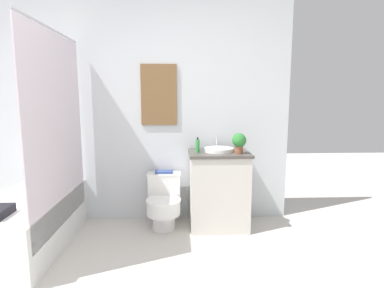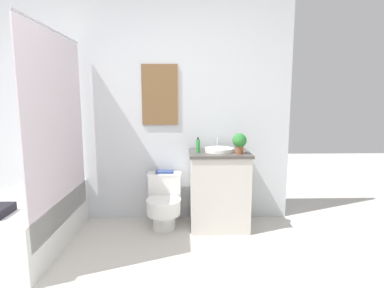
% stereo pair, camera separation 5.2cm
% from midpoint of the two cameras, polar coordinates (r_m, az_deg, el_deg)
% --- Properties ---
extents(wall_back, '(3.50, 0.07, 2.50)m').
position_cam_midpoint_polar(wall_back, '(3.42, -10.34, 6.27)').
color(wall_back, silver).
rests_on(wall_back, ground_plane).
extents(shower_area, '(0.68, 1.33, 1.98)m').
position_cam_midpoint_polar(shower_area, '(3.23, -28.12, -12.28)').
color(shower_area, white).
rests_on(shower_area, ground_plane).
extents(toilet, '(0.37, 0.48, 0.57)m').
position_cam_midpoint_polar(toilet, '(3.30, -4.86, -10.98)').
color(toilet, white).
rests_on(toilet, ground_plane).
extents(vanity, '(0.64, 0.49, 0.83)m').
position_cam_midpoint_polar(vanity, '(3.27, 5.62, -8.66)').
color(vanity, beige).
rests_on(vanity, ground_plane).
extents(sink, '(0.31, 0.35, 0.13)m').
position_cam_midpoint_polar(sink, '(3.19, 5.68, -1.09)').
color(sink, white).
rests_on(sink, vanity).
extents(soap_bottle, '(0.05, 0.05, 0.16)m').
position_cam_midpoint_polar(soap_bottle, '(3.12, 1.61, -0.35)').
color(soap_bottle, green).
rests_on(soap_bottle, vanity).
extents(potted_plant, '(0.15, 0.15, 0.21)m').
position_cam_midpoint_polar(potted_plant, '(3.08, 9.50, 0.40)').
color(potted_plant, brown).
rests_on(potted_plant, vanity).
extents(book_on_tank, '(0.19, 0.11, 0.02)m').
position_cam_midpoint_polar(book_on_tank, '(3.33, -4.80, -5.28)').
color(book_on_tank, '#33477F').
rests_on(book_on_tank, toilet).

